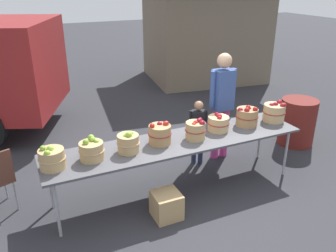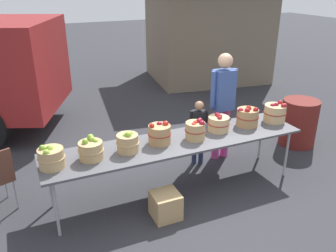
{
  "view_description": "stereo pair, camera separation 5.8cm",
  "coord_description": "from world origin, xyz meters",
  "px_view_note": "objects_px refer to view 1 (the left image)",
  "views": [
    {
      "loc": [
        -1.85,
        -3.71,
        2.74
      ],
      "look_at": [
        0.0,
        0.3,
        0.85
      ],
      "focal_mm": 37.37,
      "sensor_mm": 36.0,
      "label": 1
    },
    {
      "loc": [
        -1.8,
        -3.73,
        2.74
      ],
      "look_at": [
        0.0,
        0.3,
        0.85
      ],
      "focal_mm": 37.37,
      "sensor_mm": 36.0,
      "label": 2
    }
  ],
  "objects_px": {
    "apple_basket_green_1": "(92,150)",
    "market_table": "(178,143)",
    "apple_basket_red_2": "(218,123)",
    "apple_basket_green_2": "(128,143)",
    "vendor_adult": "(222,99)",
    "apple_basket_red_3": "(247,116)",
    "produce_crate": "(166,205)",
    "apple_basket_green_0": "(52,158)",
    "apple_basket_red_0": "(160,134)",
    "trash_barrel": "(297,122)",
    "apple_basket_red_1": "(196,130)",
    "apple_basket_red_4": "(274,112)",
    "child_customer": "(198,128)"
  },
  "relations": [
    {
      "from": "apple_basket_green_1",
      "to": "apple_basket_red_4",
      "type": "distance_m",
      "value": 2.76
    },
    {
      "from": "apple_basket_red_2",
      "to": "apple_basket_red_3",
      "type": "xyz_separation_m",
      "value": [
        0.48,
        -0.01,
        0.02
      ]
    },
    {
      "from": "apple_basket_red_4",
      "to": "child_customer",
      "type": "bearing_deg",
      "value": 152.85
    },
    {
      "from": "apple_basket_red_2",
      "to": "produce_crate",
      "type": "distance_m",
      "value": 1.38
    },
    {
      "from": "apple_basket_green_0",
      "to": "apple_basket_green_1",
      "type": "distance_m",
      "value": 0.45
    },
    {
      "from": "market_table",
      "to": "apple_basket_red_0",
      "type": "relative_size",
      "value": 11.36
    },
    {
      "from": "apple_basket_green_0",
      "to": "apple_basket_red_0",
      "type": "bearing_deg",
      "value": 3.44
    },
    {
      "from": "apple_basket_red_2",
      "to": "apple_basket_red_4",
      "type": "bearing_deg",
      "value": -2.67
    },
    {
      "from": "trash_barrel",
      "to": "apple_basket_red_0",
      "type": "bearing_deg",
      "value": -171.44
    },
    {
      "from": "apple_basket_red_3",
      "to": "apple_basket_red_4",
      "type": "height_order",
      "value": "apple_basket_red_3"
    },
    {
      "from": "apple_basket_green_2",
      "to": "apple_basket_red_3",
      "type": "xyz_separation_m",
      "value": [
        1.83,
        0.09,
        0.01
      ]
    },
    {
      "from": "apple_basket_red_3",
      "to": "child_customer",
      "type": "bearing_deg",
      "value": 137.84
    },
    {
      "from": "apple_basket_red_2",
      "to": "apple_basket_red_3",
      "type": "bearing_deg",
      "value": -1.34
    },
    {
      "from": "apple_basket_red_3",
      "to": "apple_basket_red_1",
      "type": "bearing_deg",
      "value": -173.57
    },
    {
      "from": "apple_basket_red_1",
      "to": "produce_crate",
      "type": "height_order",
      "value": "apple_basket_red_1"
    },
    {
      "from": "apple_basket_green_1",
      "to": "apple_basket_green_2",
      "type": "bearing_deg",
      "value": 0.05
    },
    {
      "from": "apple_basket_green_1",
      "to": "market_table",
      "type": "bearing_deg",
      "value": 0.95
    },
    {
      "from": "apple_basket_green_2",
      "to": "apple_basket_red_0",
      "type": "xyz_separation_m",
      "value": [
        0.45,
        0.06,
        0.01
      ]
    },
    {
      "from": "apple_basket_red_0",
      "to": "produce_crate",
      "type": "xyz_separation_m",
      "value": [
        -0.15,
        -0.52,
        -0.72
      ]
    },
    {
      "from": "apple_basket_red_1",
      "to": "apple_basket_red_4",
      "type": "height_order",
      "value": "apple_basket_red_4"
    },
    {
      "from": "apple_basket_red_0",
      "to": "apple_basket_red_1",
      "type": "relative_size",
      "value": 1.1
    },
    {
      "from": "market_table",
      "to": "trash_barrel",
      "type": "height_order",
      "value": "trash_barrel"
    },
    {
      "from": "market_table",
      "to": "apple_basket_red_2",
      "type": "bearing_deg",
      "value": 6.65
    },
    {
      "from": "apple_basket_green_2",
      "to": "vendor_adult",
      "type": "distance_m",
      "value": 1.85
    },
    {
      "from": "apple_basket_green_0",
      "to": "apple_basket_red_4",
      "type": "bearing_deg",
      "value": 1.33
    },
    {
      "from": "apple_basket_red_0",
      "to": "trash_barrel",
      "type": "xyz_separation_m",
      "value": [
        2.8,
        0.42,
        -0.48
      ]
    },
    {
      "from": "apple_basket_red_4",
      "to": "trash_barrel",
      "type": "distance_m",
      "value": 1.15
    },
    {
      "from": "apple_basket_green_1",
      "to": "apple_basket_green_2",
      "type": "xyz_separation_m",
      "value": [
        0.45,
        0.0,
        0.01
      ]
    },
    {
      "from": "apple_basket_red_0",
      "to": "child_customer",
      "type": "distance_m",
      "value": 1.03
    },
    {
      "from": "apple_basket_red_0",
      "to": "apple_basket_red_3",
      "type": "height_order",
      "value": "apple_basket_red_3"
    },
    {
      "from": "apple_basket_green_1",
      "to": "apple_basket_red_4",
      "type": "relative_size",
      "value": 0.91
    },
    {
      "from": "market_table",
      "to": "apple_basket_red_1",
      "type": "height_order",
      "value": "apple_basket_red_1"
    },
    {
      "from": "market_table",
      "to": "vendor_adult",
      "type": "bearing_deg",
      "value": 29.41
    },
    {
      "from": "vendor_adult",
      "to": "trash_barrel",
      "type": "relative_size",
      "value": 2.11
    },
    {
      "from": "apple_basket_red_2",
      "to": "vendor_adult",
      "type": "bearing_deg",
      "value": 53.3
    },
    {
      "from": "apple_basket_green_2",
      "to": "apple_basket_red_3",
      "type": "distance_m",
      "value": 1.83
    },
    {
      "from": "vendor_adult",
      "to": "produce_crate",
      "type": "relative_size",
      "value": 5.15
    },
    {
      "from": "apple_basket_green_1",
      "to": "apple_basket_red_3",
      "type": "height_order",
      "value": "apple_basket_red_3"
    },
    {
      "from": "apple_basket_red_4",
      "to": "trash_barrel",
      "type": "bearing_deg",
      "value": 24.35
    },
    {
      "from": "apple_basket_green_0",
      "to": "apple_basket_red_3",
      "type": "relative_size",
      "value": 0.93
    },
    {
      "from": "apple_basket_green_2",
      "to": "child_customer",
      "type": "xyz_separation_m",
      "value": [
        1.3,
        0.57,
        -0.26
      ]
    },
    {
      "from": "market_table",
      "to": "apple_basket_green_0",
      "type": "height_order",
      "value": "apple_basket_green_0"
    },
    {
      "from": "apple_basket_green_2",
      "to": "vendor_adult",
      "type": "xyz_separation_m",
      "value": [
        1.74,
        0.62,
        0.13
      ]
    },
    {
      "from": "apple_basket_red_4",
      "to": "apple_basket_red_3",
      "type": "bearing_deg",
      "value": 175.98
    },
    {
      "from": "apple_basket_green_2",
      "to": "produce_crate",
      "type": "xyz_separation_m",
      "value": [
        0.3,
        -0.46,
        -0.71
      ]
    },
    {
      "from": "vendor_adult",
      "to": "market_table",
      "type": "bearing_deg",
      "value": 27.42
    },
    {
      "from": "apple_basket_red_3",
      "to": "apple_basket_green_2",
      "type": "bearing_deg",
      "value": -177.32
    },
    {
      "from": "apple_basket_red_2",
      "to": "vendor_adult",
      "type": "distance_m",
      "value": 0.66
    },
    {
      "from": "apple_basket_green_2",
      "to": "produce_crate",
      "type": "bearing_deg",
      "value": -56.71
    },
    {
      "from": "apple_basket_red_3",
      "to": "produce_crate",
      "type": "distance_m",
      "value": 1.78
    }
  ]
}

